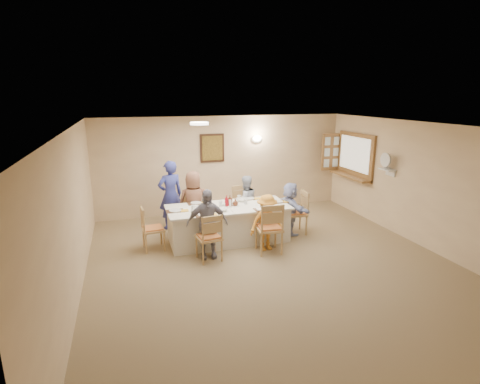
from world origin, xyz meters
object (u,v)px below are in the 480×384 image
object	(u,v)px
diner_front_left	(207,224)
chair_left_end	(153,228)
chair_back_right	(244,206)
caregiver	(170,195)
chair_front_left	(209,236)
serving_hatch	(355,156)
diner_back_right	(245,202)
chair_front_right	(269,227)
desk_fan	(387,163)
diner_front_right	(267,223)
chair_right_end	(296,212)
diner_back_left	(194,203)
chair_back_left	(193,212)
condiment_ketchup	(227,201)
dining_table	(228,224)
diner_right_end	(290,208)

from	to	relation	value
diner_front_left	chair_left_end	bearing A→B (deg)	149.75
chair_back_right	caregiver	xyz separation A→B (m)	(-1.65, 0.35, 0.32)
chair_left_end	chair_front_left	bearing A→B (deg)	-134.84
serving_hatch	diner_back_right	size ratio (longest dim) A/B	1.21
chair_front_right	diner_back_right	distance (m)	1.48
desk_fan	chair_front_left	xyz separation A→B (m)	(-4.16, -0.45, -1.09)
desk_fan	diner_front_right	size ratio (longest dim) A/B	0.26
chair_right_end	diner_front_left	xyz separation A→B (m)	(-2.15, -0.68, 0.19)
chair_right_end	diner_back_left	distance (m)	2.27
desk_fan	chair_back_left	xyz separation A→B (m)	(-4.16, 1.15, -1.10)
chair_back_left	condiment_ketchup	bearing A→B (deg)	-56.85
dining_table	chair_front_right	world-z (taller)	chair_front_right
chair_left_end	condiment_ketchup	world-z (taller)	condiment_ketchup
diner_front_left	diner_front_right	xyz separation A→B (m)	(1.20, 0.00, -0.10)
caregiver	dining_table	bearing A→B (deg)	118.34
chair_right_end	caregiver	xyz separation A→B (m)	(-2.60, 1.15, 0.31)
chair_right_end	diner_back_left	size ratio (longest dim) A/B	0.69
dining_table	chair_left_end	bearing A→B (deg)	180.00
serving_hatch	diner_front_right	bearing A→B (deg)	-151.30
chair_left_end	desk_fan	bearing A→B (deg)	-98.67
chair_right_end	diner_back_left	world-z (taller)	diner_back_left
chair_front_left	chair_left_end	distance (m)	1.24
diner_back_right	chair_front_left	bearing A→B (deg)	43.65
chair_right_end	diner_front_left	size ratio (longest dim) A/B	0.72
chair_left_end	chair_front_right	bearing A→B (deg)	-115.15
diner_back_right	diner_front_left	distance (m)	1.81
chair_back_right	condiment_ketchup	distance (m)	1.07
chair_front_right	diner_right_end	xyz separation A→B (m)	(0.82, 0.80, 0.07)
desk_fan	chair_right_end	world-z (taller)	desk_fan
diner_front_left	diner_right_end	size ratio (longest dim) A/B	1.14
diner_front_right	diner_back_left	bearing A→B (deg)	124.53
desk_fan	dining_table	bearing A→B (deg)	174.37
chair_front_left	chair_front_right	size ratio (longest dim) A/B	0.90
chair_back_left	chair_back_right	world-z (taller)	chair_back_right
chair_front_left	diner_front_right	world-z (taller)	diner_front_right
diner_front_left	chair_right_end	bearing A→B (deg)	22.89
chair_back_left	caregiver	world-z (taller)	caregiver
serving_hatch	chair_back_right	xyz separation A→B (m)	(-3.07, -0.20, -1.02)
dining_table	diner_front_left	world-z (taller)	diner_front_left
chair_right_end	chair_front_left	bearing A→B (deg)	-64.71
chair_front_left	chair_front_right	world-z (taller)	chair_front_right
chair_front_left	diner_back_left	bearing A→B (deg)	-97.58
desk_fan	chair_back_right	xyz separation A→B (m)	(-2.96, 1.15, -1.07)
chair_back_left	diner_back_right	size ratio (longest dim) A/B	0.73
desk_fan	diner_right_end	bearing A→B (deg)	170.68
diner_front_right	diner_front_left	bearing A→B (deg)	173.11
diner_back_left	diner_front_left	size ratio (longest dim) A/B	1.05
chair_front_left	chair_back_right	bearing A→B (deg)	-134.45
diner_back_right	diner_front_left	size ratio (longest dim) A/B	0.92
chair_back_left	condiment_ketchup	world-z (taller)	condiment_ketchup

